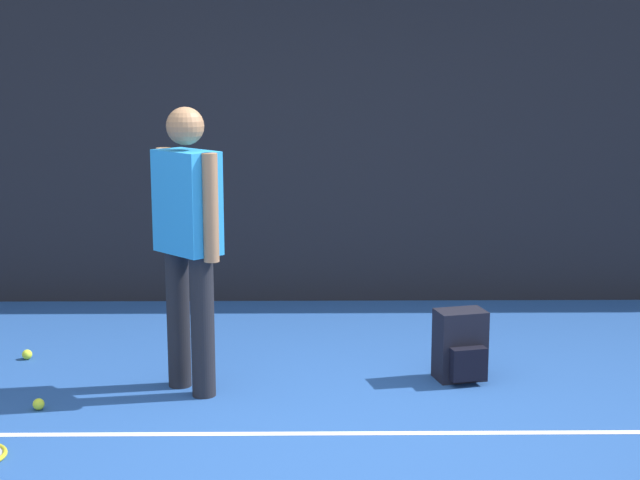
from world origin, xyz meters
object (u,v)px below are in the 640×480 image
Objects in this scene: tennis_player at (188,233)px; tennis_ball_by_fence at (27,354)px; tennis_ball_near_player at (39,404)px; backpack at (461,347)px.

tennis_player is 25.76× the size of tennis_ball_by_fence.
tennis_player is 25.76× the size of tennis_ball_near_player.
backpack is at bearing -8.74° from tennis_ball_by_fence.
tennis_ball_near_player is at bearing -70.22° from tennis_ball_by_fence.
tennis_ball_by_fence is (-0.33, 0.93, 0.00)m from tennis_ball_near_player.
backpack is 6.67× the size of tennis_ball_by_fence.
backpack reaches higher than tennis_ball_near_player.
tennis_ball_near_player and tennis_ball_by_fence have the same top height.
tennis_ball_by_fence is at bearing 157.64° from backpack.
tennis_ball_near_player is at bearing -113.10° from tennis_player.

